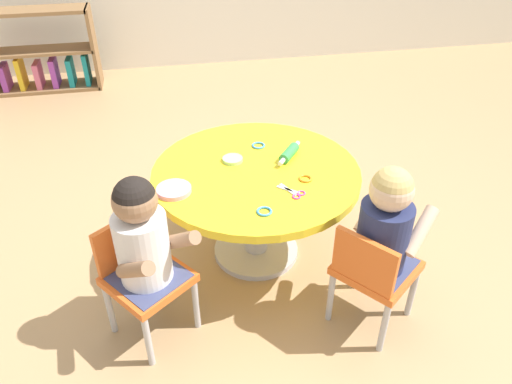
{
  "coord_description": "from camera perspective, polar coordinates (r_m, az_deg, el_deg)",
  "views": [
    {
      "loc": [
        -0.38,
        -1.91,
        1.73
      ],
      "look_at": [
        0.0,
        0.0,
        0.39
      ],
      "focal_mm": 34.07,
      "sensor_mm": 36.0,
      "label": 1
    }
  ],
  "objects": [
    {
      "name": "cookie_cutter_1",
      "position": [
        2.49,
        0.28,
        5.49
      ],
      "size": [
        0.07,
        0.07,
        0.01
      ],
      "primitive_type": "torus",
      "color": "#3F99D8",
      "rests_on": "craft_table"
    },
    {
      "name": "bookshelf_low",
      "position": [
        4.79,
        -23.76,
        14.33
      ],
      "size": [
        0.93,
        0.28,
        0.7
      ],
      "color": "olive",
      "rests_on": "ground"
    },
    {
      "name": "ground_plane",
      "position": [
        2.6,
        0.0,
        -7.02
      ],
      "size": [
        10.0,
        10.0,
        0.0
      ],
      "primitive_type": "plane",
      "color": "tan"
    },
    {
      "name": "playdough_blob_0",
      "position": [
        2.16,
        -9.62,
        0.25
      ],
      "size": [
        0.15,
        0.15,
        0.02
      ],
      "primitive_type": "cylinder",
      "color": "pink",
      "rests_on": "craft_table"
    },
    {
      "name": "seated_child_left",
      "position": [
        1.92,
        -13.28,
        -5.06
      ],
      "size": [
        0.42,
        0.44,
        0.51
      ],
      "color": "#3F4772",
      "rests_on": "ground"
    },
    {
      "name": "cookie_cutter_0",
      "position": [
        2.01,
        0.98,
        -2.28
      ],
      "size": [
        0.07,
        0.07,
        0.01
      ],
      "primitive_type": "torus",
      "color": "#3F99D8",
      "rests_on": "craft_table"
    },
    {
      "name": "rolling_pin",
      "position": [
        2.38,
        3.92,
        4.59
      ],
      "size": [
        0.16,
        0.2,
        0.05
      ],
      "color": "green",
      "rests_on": "craft_table"
    },
    {
      "name": "craft_scissors",
      "position": [
        2.13,
        4.49,
        -0.07
      ],
      "size": [
        0.12,
        0.14,
        0.01
      ],
      "color": "silver",
      "rests_on": "craft_table"
    },
    {
      "name": "child_chair_right",
      "position": [
        2.11,
        13.56,
        -8.98
      ],
      "size": [
        0.42,
        0.42,
        0.54
      ],
      "color": "#B7B7BC",
      "rests_on": "ground"
    },
    {
      "name": "seated_child_right",
      "position": [
        1.99,
        14.99,
        -3.62
      ],
      "size": [
        0.44,
        0.42,
        0.51
      ],
      "color": "#3F4772",
      "rests_on": "ground"
    },
    {
      "name": "craft_table",
      "position": [
        2.35,
        0.0,
        0.42
      ],
      "size": [
        0.99,
        0.99,
        0.51
      ],
      "color": "silver",
      "rests_on": "ground"
    },
    {
      "name": "child_chair_left",
      "position": [
        2.09,
        -13.14,
        -9.38
      ],
      "size": [
        0.42,
        0.42,
        0.54
      ],
      "color": "#B7B7BC",
      "rests_on": "ground"
    },
    {
      "name": "playdough_blob_1",
      "position": [
        2.36,
        -2.77,
        3.85
      ],
      "size": [
        0.1,
        0.1,
        0.02
      ],
      "primitive_type": "cylinder",
      "color": "#B2E58C",
      "rests_on": "craft_table"
    },
    {
      "name": "cookie_cutter_2",
      "position": [
        2.23,
        5.82,
        1.59
      ],
      "size": [
        0.06,
        0.06,
        0.01
      ],
      "primitive_type": "torus",
      "color": "orange",
      "rests_on": "craft_table"
    }
  ]
}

